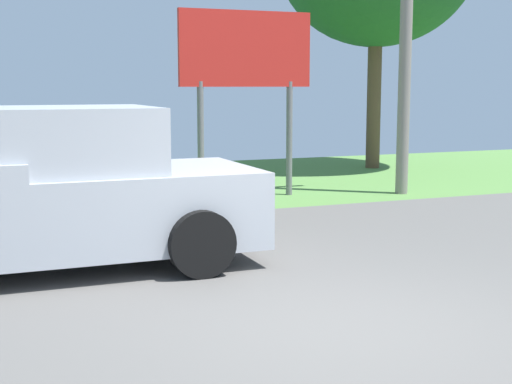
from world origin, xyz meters
TOP-DOWN VIEW (x-y plane):
  - ground_plane at (0.00, 2.95)m, footprint 40.00×22.00m
  - pickup_truck at (-2.35, 3.13)m, footprint 5.20×2.28m
  - roadside_billboard at (1.90, 7.41)m, footprint 2.60×0.12m

SIDE VIEW (x-z plane):
  - ground_plane at x=0.00m, z-range -0.15..0.05m
  - pickup_truck at x=-2.35m, z-range -0.07..1.81m
  - roadside_billboard at x=1.90m, z-range 0.80..4.30m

